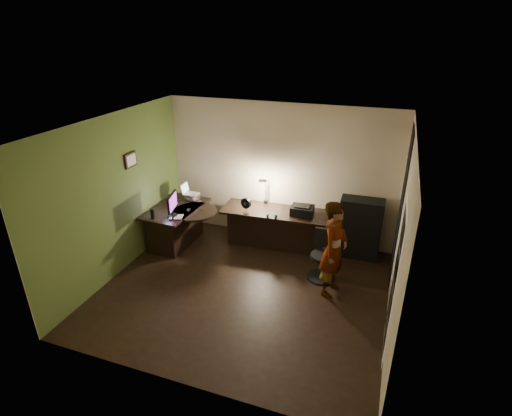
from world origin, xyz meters
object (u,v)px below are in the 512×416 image
(desk_right, at_px, (275,228))
(cabinet, at_px, (360,228))
(desk_left, at_px, (177,226))
(office_chair, at_px, (322,256))
(monitor, at_px, (172,208))
(person, at_px, (334,249))

(desk_right, height_order, cabinet, cabinet)
(desk_left, bearing_deg, desk_right, 19.36)
(desk_left, relative_size, office_chair, 1.58)
(desk_left, xyz_separation_m, office_chair, (2.90, -0.25, 0.04))
(desk_right, xyz_separation_m, office_chair, (1.08, -0.79, 0.05))
(monitor, bearing_deg, cabinet, 4.60)
(monitor, xyz_separation_m, person, (2.98, -0.23, -0.15))
(monitor, xyz_separation_m, office_chair, (2.76, 0.10, -0.51))
(desk_left, bearing_deg, cabinet, 14.66)
(desk_right, distance_m, cabinet, 1.60)
(desk_right, bearing_deg, cabinet, 3.34)
(monitor, bearing_deg, desk_right, 14.38)
(desk_left, distance_m, cabinet, 3.48)
(cabinet, distance_m, monitor, 3.45)
(desk_left, relative_size, cabinet, 1.18)
(monitor, bearing_deg, office_chair, -11.47)
(office_chair, height_order, person, person)
(cabinet, distance_m, person, 1.34)
(office_chair, bearing_deg, desk_left, 172.67)
(cabinet, relative_size, monitor, 2.43)
(monitor, distance_m, person, 2.99)
(desk_right, relative_size, cabinet, 1.77)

